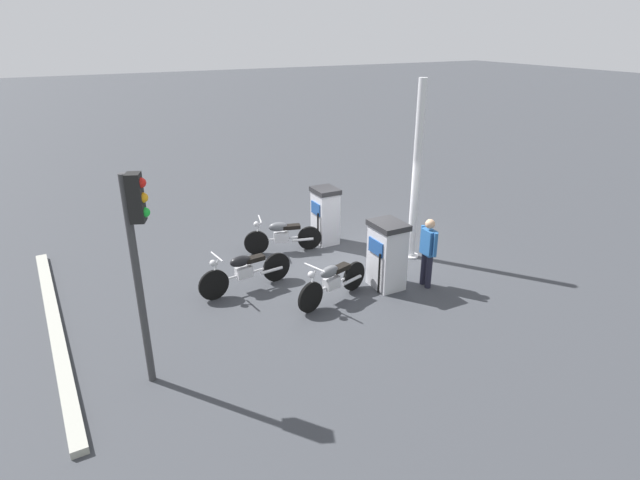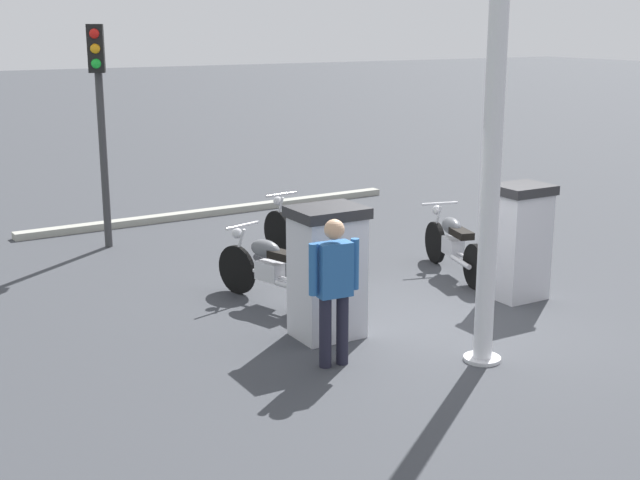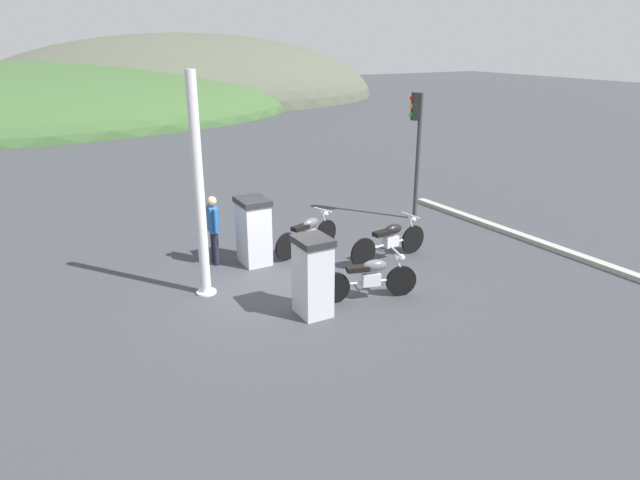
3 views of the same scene
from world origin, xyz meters
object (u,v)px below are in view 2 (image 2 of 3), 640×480
(motorcycle_far_pump, at_px, (270,268))
(roadside_traffic_light, at_px, (99,97))
(canopy_support_pole, at_px, (491,167))
(fuel_pump_near, at_px, (519,241))
(fuel_pump_far, at_px, (327,271))
(attendant_person, at_px, (334,284))
(motorcycle_near_pump, at_px, (453,244))
(motorcycle_extra, at_px, (305,232))

(motorcycle_far_pump, xyz_separation_m, roadside_traffic_light, (3.83, 1.00, 1.92))
(canopy_support_pole, bearing_deg, roadside_traffic_light, 17.43)
(fuel_pump_near, height_order, fuel_pump_far, fuel_pump_far)
(canopy_support_pole, bearing_deg, attendant_person, 65.07)
(canopy_support_pole, bearing_deg, motorcycle_near_pump, -32.57)
(fuel_pump_far, relative_size, roadside_traffic_light, 0.44)
(motorcycle_near_pump, height_order, motorcycle_far_pump, motorcycle_far_pump)
(canopy_support_pole, bearing_deg, motorcycle_extra, -2.67)
(motorcycle_near_pump, bearing_deg, canopy_support_pole, 147.43)
(motorcycle_extra, height_order, attendant_person, attendant_person)
(roadside_traffic_light, bearing_deg, motorcycle_near_pump, -135.50)
(fuel_pump_near, bearing_deg, motorcycle_far_pump, 64.74)
(fuel_pump_near, height_order, attendant_person, attendant_person)
(attendant_person, bearing_deg, fuel_pump_near, -76.11)
(motorcycle_near_pump, height_order, roadside_traffic_light, roadside_traffic_light)
(motorcycle_far_pump, xyz_separation_m, canopy_support_pole, (-2.86, -1.10, 1.62))
(fuel_pump_near, xyz_separation_m, motorcycle_extra, (2.83, 1.61, -0.28))
(fuel_pump_far, distance_m, motorcycle_far_pump, 1.41)
(fuel_pump_near, distance_m, canopy_support_pole, 2.69)
(motorcycle_near_pump, relative_size, canopy_support_pole, 0.45)
(attendant_person, relative_size, roadside_traffic_light, 0.45)
(attendant_person, xyz_separation_m, canopy_support_pole, (-0.67, -1.45, 1.19))
(fuel_pump_far, bearing_deg, attendant_person, 154.53)
(fuel_pump_far, relative_size, canopy_support_pole, 0.35)
(fuel_pump_far, height_order, roadside_traffic_light, roadside_traffic_light)
(fuel_pump_far, bearing_deg, motorcycle_far_pump, 1.44)
(motorcycle_far_pump, height_order, motorcycle_extra, motorcycle_extra)
(fuel_pump_near, distance_m, motorcycle_near_pump, 1.31)
(motorcycle_near_pump, xyz_separation_m, motorcycle_far_pump, (0.10, 2.86, 0.02))
(fuel_pump_far, distance_m, motorcycle_near_pump, 3.12)
(fuel_pump_near, bearing_deg, motorcycle_near_pump, 2.48)
(attendant_person, distance_m, roadside_traffic_light, 6.23)
(fuel_pump_far, relative_size, motorcycle_extra, 0.69)
(fuel_pump_near, bearing_deg, canopy_support_pole, 129.20)
(motorcycle_extra, height_order, roadside_traffic_light, roadside_traffic_light)
(attendant_person, distance_m, canopy_support_pole, 1.99)
(motorcycle_far_pump, distance_m, roadside_traffic_light, 4.40)
(fuel_pump_far, bearing_deg, roadside_traffic_light, 11.25)
(fuel_pump_near, xyz_separation_m, motorcycle_far_pump, (1.38, 2.91, -0.29))
(motorcycle_near_pump, xyz_separation_m, motorcycle_extra, (1.56, 1.56, 0.04))
(fuel_pump_far, bearing_deg, motorcycle_near_pump, -65.70)
(motorcycle_far_pump, distance_m, canopy_support_pole, 3.46)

